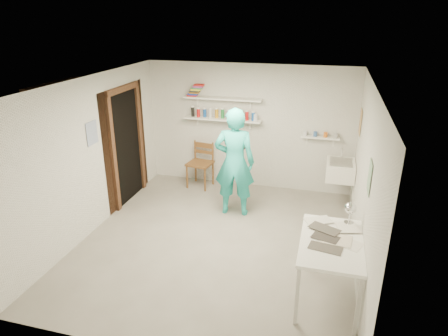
% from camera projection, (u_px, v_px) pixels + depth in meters
% --- Properties ---
extents(floor, '(4.00, 4.50, 0.02)m').
position_uv_depth(floor, '(217.00, 242.00, 6.10)').
color(floor, slate).
rests_on(floor, ground).
extents(ceiling, '(4.00, 4.50, 0.02)m').
position_uv_depth(ceiling, '(216.00, 82.00, 5.22)').
color(ceiling, silver).
rests_on(ceiling, wall_back).
extents(wall_back, '(4.00, 0.02, 2.40)m').
position_uv_depth(wall_back, '(249.00, 127.00, 7.69)').
color(wall_back, silver).
rests_on(wall_back, ground).
extents(wall_front, '(4.00, 0.02, 2.40)m').
position_uv_depth(wall_front, '(148.00, 255.00, 3.63)').
color(wall_front, silver).
rests_on(wall_front, ground).
extents(wall_left, '(0.02, 4.50, 2.40)m').
position_uv_depth(wall_left, '(92.00, 156.00, 6.15)').
color(wall_left, silver).
rests_on(wall_left, ground).
extents(wall_right, '(0.02, 4.50, 2.40)m').
position_uv_depth(wall_right, '(365.00, 183.00, 5.17)').
color(wall_right, silver).
rests_on(wall_right, ground).
extents(doorway_recess, '(0.02, 0.90, 2.00)m').
position_uv_depth(doorway_recess, '(127.00, 147.00, 7.16)').
color(doorway_recess, black).
rests_on(doorway_recess, wall_left).
extents(corridor_box, '(1.40, 1.50, 2.10)m').
position_uv_depth(corridor_box, '(91.00, 142.00, 7.31)').
color(corridor_box, brown).
rests_on(corridor_box, ground).
extents(door_lintel, '(0.06, 1.05, 0.10)m').
position_uv_depth(door_lintel, '(122.00, 89.00, 6.77)').
color(door_lintel, brown).
rests_on(door_lintel, wall_left).
extents(door_jamb_near, '(0.06, 0.10, 2.00)m').
position_uv_depth(door_jamb_near, '(113.00, 157.00, 6.71)').
color(door_jamb_near, brown).
rests_on(door_jamb_near, ground).
extents(door_jamb_far, '(0.06, 0.10, 2.00)m').
position_uv_depth(door_jamb_far, '(140.00, 139.00, 7.60)').
color(door_jamb_far, brown).
rests_on(door_jamb_far, ground).
extents(shelf_lower, '(1.50, 0.22, 0.03)m').
position_uv_depth(shelf_lower, '(222.00, 119.00, 7.64)').
color(shelf_lower, white).
rests_on(shelf_lower, wall_back).
extents(shelf_upper, '(1.50, 0.22, 0.03)m').
position_uv_depth(shelf_upper, '(222.00, 98.00, 7.50)').
color(shelf_upper, white).
rests_on(shelf_upper, wall_back).
extents(ledge_shelf, '(0.70, 0.14, 0.03)m').
position_uv_depth(ledge_shelf, '(320.00, 138.00, 7.31)').
color(ledge_shelf, white).
rests_on(ledge_shelf, wall_back).
extents(poster_left, '(0.01, 0.28, 0.36)m').
position_uv_depth(poster_left, '(92.00, 133.00, 6.06)').
color(poster_left, '#334C7F').
rests_on(poster_left, wall_left).
extents(poster_right_a, '(0.01, 0.34, 0.42)m').
position_uv_depth(poster_right_a, '(360.00, 122.00, 6.67)').
color(poster_right_a, '#995933').
rests_on(poster_right_a, wall_right).
extents(poster_right_b, '(0.01, 0.30, 0.38)m').
position_uv_depth(poster_right_b, '(370.00, 177.00, 4.57)').
color(poster_right_b, '#3F724C').
rests_on(poster_right_b, wall_right).
extents(belfast_sink, '(0.48, 0.60, 0.30)m').
position_uv_depth(belfast_sink, '(340.00, 170.00, 6.95)').
color(belfast_sink, white).
rests_on(belfast_sink, wall_right).
extents(man, '(0.72, 0.51, 1.86)m').
position_uv_depth(man, '(234.00, 162.00, 6.64)').
color(man, '#25B9B2').
rests_on(man, ground).
extents(wall_clock, '(0.34, 0.07, 0.33)m').
position_uv_depth(wall_clock, '(239.00, 141.00, 6.71)').
color(wall_clock, beige).
rests_on(wall_clock, man).
extents(wooden_chair, '(0.51, 0.49, 0.97)m').
position_uv_depth(wooden_chair, '(200.00, 163.00, 7.85)').
color(wooden_chair, brown).
rests_on(wooden_chair, ground).
extents(work_table, '(0.71, 1.19, 0.79)m').
position_uv_depth(work_table, '(328.00, 270.00, 4.76)').
color(work_table, white).
rests_on(work_table, ground).
extents(desk_lamp, '(0.15, 0.15, 0.15)m').
position_uv_depth(desk_lamp, '(351.00, 208.00, 4.92)').
color(desk_lamp, silver).
rests_on(desk_lamp, work_table).
extents(spray_cans, '(1.34, 0.06, 0.17)m').
position_uv_depth(spray_cans, '(222.00, 114.00, 7.60)').
color(spray_cans, black).
rests_on(spray_cans, shelf_lower).
extents(book_stack, '(0.32, 0.14, 0.22)m').
position_uv_depth(book_stack, '(195.00, 90.00, 7.58)').
color(book_stack, red).
rests_on(book_stack, shelf_upper).
extents(ledge_pots, '(0.48, 0.07, 0.09)m').
position_uv_depth(ledge_pots, '(320.00, 134.00, 7.29)').
color(ledge_pots, silver).
rests_on(ledge_pots, ledge_shelf).
extents(papers, '(0.30, 0.22, 0.03)m').
position_uv_depth(papers, '(332.00, 240.00, 4.61)').
color(papers, silver).
rests_on(papers, work_table).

